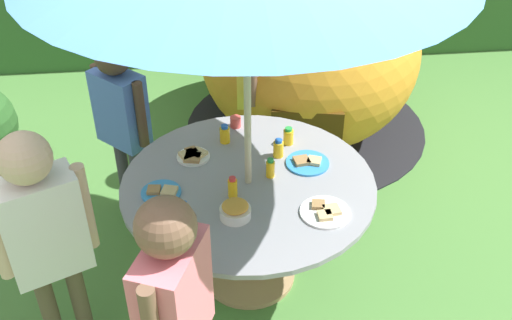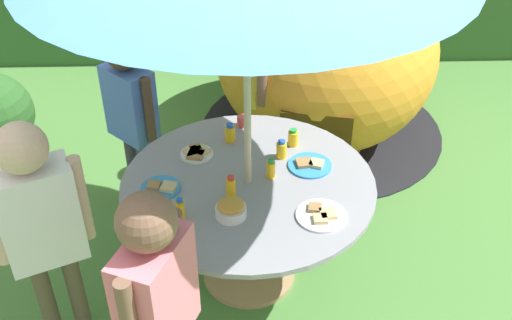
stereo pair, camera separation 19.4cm
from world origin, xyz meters
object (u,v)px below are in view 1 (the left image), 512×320
at_px(child_in_yellow_shirt, 253,62).
at_px(snack_bowl, 235,210).
at_px(juice_bottle_center_back, 225,134).
at_px(juice_bottle_back_edge, 173,225).
at_px(wooden_chair, 314,86).
at_px(plate_far_right, 307,162).
at_px(garden_table, 248,202).
at_px(dome_tent, 309,50).
at_px(plate_near_left, 193,156).
at_px(plate_near_right, 162,192).
at_px(juice_bottle_mid_left, 185,212).
at_px(child_in_pink_shirt, 174,299).
at_px(juice_bottle_mid_right, 270,168).
at_px(child_in_blue_shirt, 120,109).
at_px(juice_bottle_spot_a, 278,149).
at_px(juice_bottle_front_edge, 288,136).
at_px(juice_bottle_center_front, 233,187).
at_px(child_in_white_shirt, 43,226).
at_px(plate_far_left, 325,212).
at_px(cup_near, 236,122).

distance_m(child_in_yellow_shirt, snack_bowl, 1.35).
relative_size(juice_bottle_center_back, juice_bottle_back_edge, 0.96).
bearing_deg(child_in_yellow_shirt, wooden_chair, 120.24).
bearing_deg(plate_far_right, garden_table, -159.87).
bearing_deg(dome_tent, plate_near_left, -113.14).
height_order(plate_near_right, juice_bottle_mid_left, juice_bottle_mid_left).
height_order(child_in_pink_shirt, juice_bottle_mid_right, child_in_pink_shirt).
bearing_deg(child_in_blue_shirt, juice_bottle_mid_right, 6.00).
distance_m(child_in_yellow_shirt, juice_bottle_mid_right, 1.02).
height_order(child_in_pink_shirt, juice_bottle_spot_a, child_in_pink_shirt).
height_order(dome_tent, plate_near_right, dome_tent).
bearing_deg(juice_bottle_mid_right, juice_bottle_front_edge, 64.58).
height_order(garden_table, juice_bottle_mid_left, juice_bottle_mid_left).
height_order(garden_table, child_in_yellow_shirt, child_in_yellow_shirt).
distance_m(garden_table, child_in_yellow_shirt, 1.10).
height_order(child_in_pink_shirt, plate_near_right, child_in_pink_shirt).
height_order(garden_table, juice_bottle_front_edge, juice_bottle_front_edge).
distance_m(juice_bottle_center_front, juice_bottle_front_edge, 0.57).
xyz_separation_m(juice_bottle_front_edge, juice_bottle_spot_a, (-0.07, -0.12, 0.00)).
bearing_deg(snack_bowl, juice_bottle_front_edge, 59.85).
xyz_separation_m(child_in_blue_shirt, juice_bottle_spot_a, (0.90, -0.47, -0.04)).
xyz_separation_m(wooden_chair, plate_near_right, (-1.05, -1.30, 0.15)).
height_order(juice_bottle_center_back, juice_bottle_spot_a, juice_bottle_center_back).
bearing_deg(juice_bottle_mid_right, juice_bottle_mid_left, -145.51).
bearing_deg(dome_tent, juice_bottle_front_edge, -94.90).
distance_m(child_in_white_shirt, juice_bottle_center_back, 1.19).
height_order(garden_table, wooden_chair, wooden_chair).
xyz_separation_m(child_in_yellow_shirt, juice_bottle_center_front, (-0.22, -1.16, -0.13)).
distance_m(snack_bowl, juice_bottle_mid_left, 0.25).
bearing_deg(juice_bottle_mid_left, child_in_pink_shirt, -93.75).
bearing_deg(juice_bottle_mid_right, child_in_yellow_shirt, 89.37).
height_order(child_in_blue_shirt, plate_far_left, child_in_blue_shirt).
distance_m(dome_tent, juice_bottle_mid_left, 2.11).
height_order(wooden_chair, cup_near, wooden_chair).
relative_size(child_in_pink_shirt, juice_bottle_mid_right, 11.86).
bearing_deg(plate_far_right, child_in_pink_shirt, -124.80).
bearing_deg(dome_tent, child_in_blue_shirt, -134.58).
xyz_separation_m(wooden_chair, child_in_blue_shirt, (-1.31, -0.56, 0.23)).
height_order(plate_near_right, juice_bottle_back_edge, juice_bottle_back_edge).
relative_size(snack_bowl, juice_bottle_mid_right, 1.37).
height_order(child_in_yellow_shirt, plate_far_left, child_in_yellow_shirt).
height_order(child_in_yellow_shirt, juice_bottle_mid_right, child_in_yellow_shirt).
height_order(juice_bottle_mid_right, juice_bottle_back_edge, juice_bottle_back_edge).
bearing_deg(cup_near, plate_near_right, -125.62).
distance_m(plate_near_right, juice_bottle_center_back, 0.57).
distance_m(garden_table, juice_bottle_back_edge, 0.57).
xyz_separation_m(child_in_yellow_shirt, juice_bottle_spot_a, (0.06, -0.83, -0.13)).
distance_m(dome_tent, juice_bottle_back_edge, 2.22).
bearing_deg(child_in_yellow_shirt, juice_bottle_mid_left, -12.24).
relative_size(plate_far_right, juice_bottle_center_front, 2.04).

